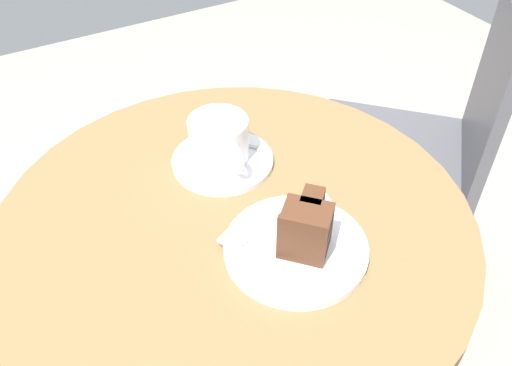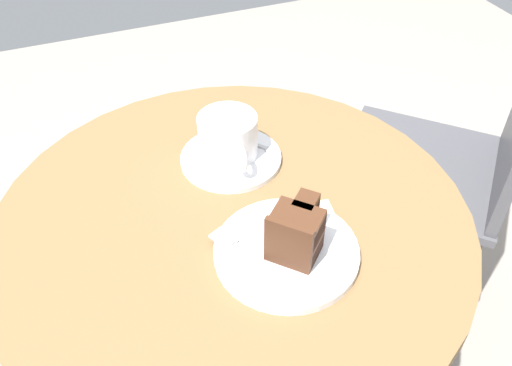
# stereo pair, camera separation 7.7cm
# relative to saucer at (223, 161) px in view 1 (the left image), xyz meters

# --- Properties ---
(cafe_table) EXTENTS (0.69, 0.69, 0.75)m
(cafe_table) POSITION_rel_saucer_xyz_m (0.11, -0.04, -0.14)
(cafe_table) COLOR brown
(cafe_table) RESTS_ON ground
(saucer) EXTENTS (0.16, 0.16, 0.01)m
(saucer) POSITION_rel_saucer_xyz_m (0.00, 0.00, 0.00)
(saucer) COLOR white
(saucer) RESTS_ON cafe_table
(coffee_cup) EXTENTS (0.13, 0.09, 0.07)m
(coffee_cup) POSITION_rel_saucer_xyz_m (-0.01, -0.00, 0.04)
(coffee_cup) COLOR white
(coffee_cup) RESTS_ON saucer
(teaspoon) EXTENTS (0.08, 0.06, 0.00)m
(teaspoon) POSITION_rel_saucer_xyz_m (-0.01, 0.05, 0.01)
(teaspoon) COLOR #B7B7BC
(teaspoon) RESTS_ON saucer
(cake_plate) EXTENTS (0.19, 0.19, 0.01)m
(cake_plate) POSITION_rel_saucer_xyz_m (0.21, 0.00, 0.00)
(cake_plate) COLOR white
(cake_plate) RESTS_ON cafe_table
(cake_slice) EXTENTS (0.09, 0.09, 0.08)m
(cake_slice) POSITION_rel_saucer_xyz_m (0.22, 0.01, 0.04)
(cake_slice) COLOR black
(cake_slice) RESTS_ON cake_plate
(fork) EXTENTS (0.14, 0.07, 0.00)m
(fork) POSITION_rel_saucer_xyz_m (0.20, -0.06, 0.01)
(fork) COLOR #B7B7BC
(fork) RESTS_ON cake_plate
(napkin) EXTENTS (0.14, 0.14, 0.00)m
(napkin) POSITION_rel_saucer_xyz_m (0.20, 0.03, -0.00)
(napkin) COLOR tan
(napkin) RESTS_ON cafe_table
(cafe_chair) EXTENTS (0.54, 0.54, 0.86)m
(cafe_chair) POSITION_rel_saucer_xyz_m (-0.07, 0.58, -0.23)
(cafe_chair) COLOR #4C4C51
(cafe_chair) RESTS_ON ground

